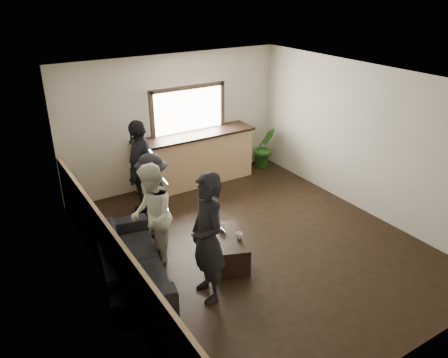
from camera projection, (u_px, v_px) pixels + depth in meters
ground at (255, 242)px, 7.55m from camera, size 5.00×6.00×0.01m
room_shell at (218, 174)px, 6.59m from camera, size 5.01×6.01×2.80m
bar_counter at (195, 156)px, 9.51m from camera, size 2.70×0.68×2.13m
sofa at (131, 259)px, 6.53m from camera, size 1.32×2.40×0.66m
coffee_table at (227, 248)px, 7.00m from camera, size 0.86×1.11×0.44m
cup_a at (222, 227)px, 7.07m from camera, size 0.14×0.14×0.09m
cup_b at (239, 236)px, 6.84m from camera, size 0.12×0.12×0.10m
potted_plant at (264, 147)px, 10.43m from camera, size 0.60×0.51×0.98m
person_a at (207, 239)px, 5.91m from camera, size 0.52×0.72×1.89m
person_b at (151, 216)px, 6.68m from camera, size 0.90×0.99×1.68m
person_c at (153, 196)px, 7.50m from camera, size 0.91×1.12×1.52m
person_d at (141, 169)px, 8.06m from camera, size 1.05×1.16×1.90m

